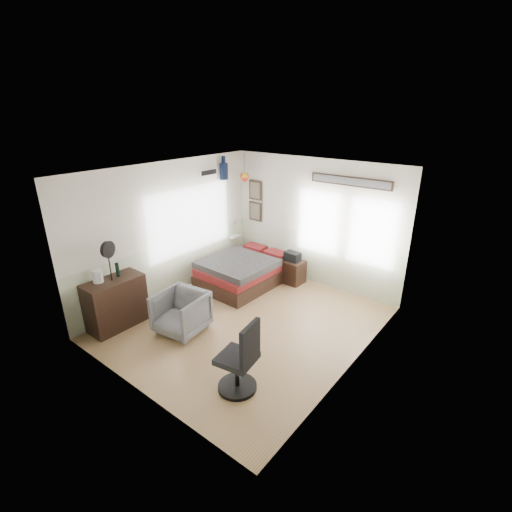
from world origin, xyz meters
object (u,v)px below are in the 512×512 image
Objects in this scene: nightstand at (292,271)px; dresser at (116,303)px; task_chair at (241,363)px; armchair at (181,313)px; bed at (244,271)px.

dresser is at bearing -111.06° from nightstand.
task_chair is at bearing -66.03° from nightstand.
armchair is at bearing 29.43° from dresser.
armchair is 0.73× the size of task_chair.
bed is 2.13m from armchair.
bed is 1.93× the size of dresser.
bed is 1.06m from nightstand.
dresser is 1.95× the size of nightstand.
task_chair is (2.10, -2.57, 0.15)m from bed.
armchair reaches higher than bed.
dresser reaches higher than bed.
task_chair is at bearing -22.39° from armchair.
task_chair is at bearing 2.22° from dresser.
bed is 3.32m from task_chair.
armchair is at bearing -96.49° from nightstand.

